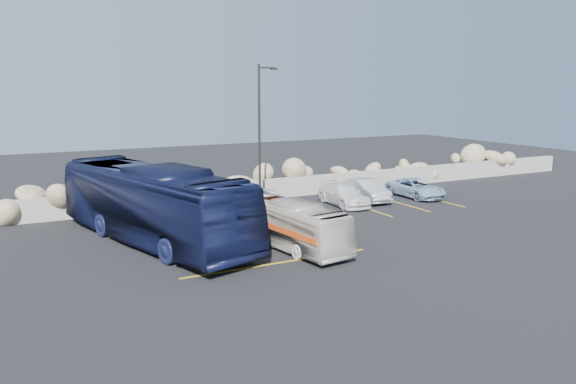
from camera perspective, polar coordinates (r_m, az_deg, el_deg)
name	(u,v)px	position (r m, az deg, el deg)	size (l,w,h in m)	color
ground	(304,261)	(22.36, 1.59, -7.00)	(90.00, 90.00, 0.00)	black
seawall	(203,195)	(32.90, -8.65, -0.31)	(60.00, 0.40, 1.20)	gray
riprap_pile	(196,180)	(33.90, -9.35, 1.19)	(54.00, 2.80, 2.60)	#988063
parking_lines	(329,219)	(29.26, 4.21, -2.77)	(18.16, 9.36, 0.01)	gold
lamppost	(260,133)	(31.04, -2.83, 6.04)	(1.14, 0.18, 8.00)	#292624
vintage_bus	(285,223)	(24.20, -0.27, -3.12)	(1.71, 7.32, 2.04)	beige
tour_coach	(153,204)	(25.34, -13.58, -1.17)	(2.89, 12.35, 3.44)	black
car_a	(271,201)	(30.59, -1.76, -0.91)	(1.55, 3.86, 1.32)	silver
car_b	(366,190)	(34.16, 7.97, 0.19)	(1.36, 3.91, 1.29)	#A7A7AC
car_c	(344,195)	(32.74, 5.68, -0.30)	(1.68, 4.13, 1.20)	silver
car_d	(416,188)	(35.84, 12.85, 0.40)	(1.91, 4.14, 1.15)	#8EAACA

